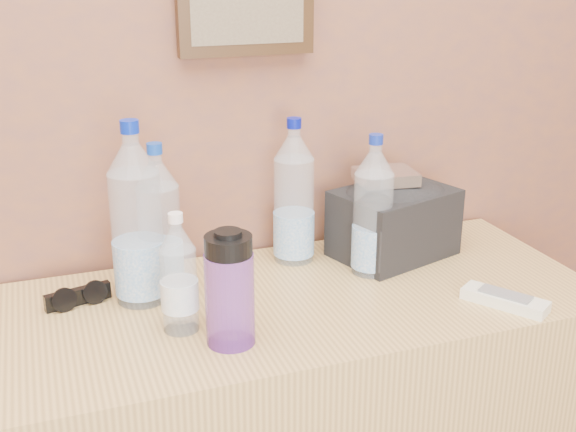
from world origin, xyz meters
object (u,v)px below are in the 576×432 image
(sunglasses, at_px, (78,296))
(ac_remote, at_px, (505,300))
(pet_large_d, at_px, (373,213))
(pet_large_a, at_px, (137,224))
(pet_large_c, at_px, (294,199))
(foil_packet, at_px, (386,176))
(toiletry_bag, at_px, (394,219))
(pet_large_b, at_px, (160,229))
(nalgene_bottle, at_px, (230,289))
(pet_small, at_px, (179,280))

(sunglasses, distance_m, ac_remote, 0.87)
(ac_remote, bearing_deg, pet_large_d, -176.12)
(pet_large_a, height_order, sunglasses, pet_large_a)
(pet_large_c, relative_size, foil_packet, 2.56)
(ac_remote, xyz_separation_m, toiletry_bag, (-0.09, 0.31, 0.08))
(pet_large_b, relative_size, sunglasses, 2.40)
(sunglasses, height_order, foil_packet, foil_packet)
(pet_large_a, xyz_separation_m, foil_packet, (0.57, 0.04, 0.03))
(nalgene_bottle, bearing_deg, foil_packet, 31.71)
(pet_large_c, xyz_separation_m, nalgene_bottle, (-0.24, -0.32, -0.04))
(pet_large_b, relative_size, pet_small, 1.38)
(sunglasses, bearing_deg, pet_large_a, -22.80)
(nalgene_bottle, height_order, ac_remote, nalgene_bottle)
(pet_large_a, distance_m, nalgene_bottle, 0.27)
(pet_large_d, distance_m, pet_small, 0.47)
(ac_remote, bearing_deg, pet_large_b, -148.02)
(pet_small, relative_size, foil_packet, 1.79)
(pet_large_c, bearing_deg, sunglasses, -172.03)
(foil_packet, bearing_deg, pet_small, -159.35)
(sunglasses, bearing_deg, toiletry_bag, -12.44)
(sunglasses, bearing_deg, nalgene_bottle, -58.76)
(sunglasses, distance_m, toiletry_bag, 0.73)
(pet_large_b, distance_m, toiletry_bag, 0.55)
(pet_small, relative_size, toiletry_bag, 0.89)
(pet_large_c, distance_m, foil_packet, 0.22)
(pet_large_d, bearing_deg, pet_large_c, 138.20)
(pet_small, bearing_deg, ac_remote, -11.05)
(foil_packet, bearing_deg, pet_large_a, -175.54)
(ac_remote, bearing_deg, pet_small, -134.31)
(pet_large_b, bearing_deg, sunglasses, 179.46)
(pet_small, relative_size, nalgene_bottle, 1.07)
(pet_large_a, relative_size, toiletry_bag, 1.42)
(nalgene_bottle, relative_size, sunglasses, 1.63)
(pet_large_b, height_order, pet_large_d, pet_large_b)
(pet_large_b, distance_m, pet_large_d, 0.46)
(pet_large_c, relative_size, toiletry_bag, 1.27)
(pet_large_b, xyz_separation_m, ac_remote, (0.64, -0.30, -0.13))
(nalgene_bottle, distance_m, foil_packet, 0.53)
(ac_remote, bearing_deg, foil_packet, 166.38)
(pet_large_d, bearing_deg, nalgene_bottle, -152.55)
(ac_remote, bearing_deg, sunglasses, -143.30)
(foil_packet, bearing_deg, nalgene_bottle, -148.29)
(pet_large_b, xyz_separation_m, pet_large_c, (0.32, 0.07, 0.01))
(toiletry_bag, bearing_deg, nalgene_bottle, -167.62)
(pet_large_a, height_order, pet_large_c, pet_large_a)
(nalgene_bottle, height_order, toiletry_bag, nalgene_bottle)
(pet_large_d, height_order, ac_remote, pet_large_d)
(pet_small, bearing_deg, sunglasses, 135.65)
(sunglasses, height_order, ac_remote, sunglasses)
(pet_large_a, distance_m, sunglasses, 0.20)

